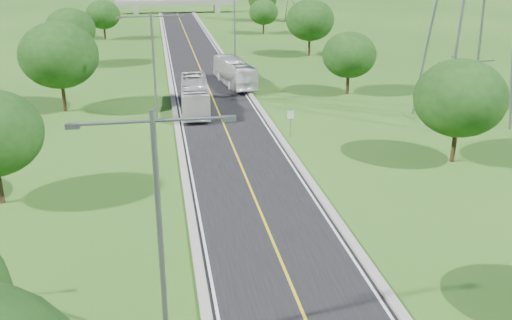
{
  "coord_description": "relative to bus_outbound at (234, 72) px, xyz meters",
  "views": [
    {
      "loc": [
        -5.73,
        -7.47,
        15.27
      ],
      "look_at": [
        -0.06,
        24.96,
        3.0
      ],
      "focal_mm": 40.0,
      "sensor_mm": 36.0,
      "label": 1
    }
  ],
  "objects": [
    {
      "name": "ground",
      "position": [
        -3.2,
        1.75,
        -1.56
      ],
      "size": [
        260.0,
        260.0,
        0.0
      ],
      "primitive_type": "plane",
      "color": "#264F16",
      "rests_on": "ground"
    },
    {
      "name": "road",
      "position": [
        -3.2,
        7.75,
        -1.53
      ],
      "size": [
        8.0,
        150.0,
        0.06
      ],
      "primitive_type": "cube",
      "color": "black",
      "rests_on": "ground"
    },
    {
      "name": "curb_left",
      "position": [
        -7.45,
        7.75,
        -1.45
      ],
      "size": [
        0.5,
        150.0,
        0.22
      ],
      "primitive_type": "cube",
      "color": "gray",
      "rests_on": "ground"
    },
    {
      "name": "curb_right",
      "position": [
        1.05,
        7.75,
        -1.45
      ],
      "size": [
        0.5,
        150.0,
        0.22
      ],
      "primitive_type": "cube",
      "color": "gray",
      "rests_on": "ground"
    },
    {
      "name": "speed_limit_sign",
      "position": [
        2.0,
        -20.27,
        0.04
      ],
      "size": [
        0.55,
        0.09,
        2.4
      ],
      "color": "slate",
      "rests_on": "ground"
    },
    {
      "name": "overpass",
      "position": [
        -3.2,
        81.75,
        0.86
      ],
      "size": [
        30.0,
        3.0,
        3.2
      ],
      "color": "gray",
      "rests_on": "ground"
    },
    {
      "name": "streetlight_near_left",
      "position": [
        -9.2,
        -46.25,
        4.39
      ],
      "size": [
        5.9,
        0.25,
        10.0
      ],
      "color": "slate",
      "rests_on": "ground"
    },
    {
      "name": "streetlight_mid_left",
      "position": [
        -9.2,
        -13.25,
        4.39
      ],
      "size": [
        5.9,
        0.25,
        10.0
      ],
      "color": "slate",
      "rests_on": "ground"
    },
    {
      "name": "streetlight_far_right",
      "position": [
        2.8,
        19.75,
        4.39
      ],
      "size": [
        5.9,
        0.25,
        10.0
      ],
      "color": "slate",
      "rests_on": "ground"
    },
    {
      "name": "tree_lc",
      "position": [
        -18.2,
        -8.25,
        4.02
      ],
      "size": [
        7.56,
        7.56,
        8.79
      ],
      "color": "black",
      "rests_on": "ground"
    },
    {
      "name": "tree_ld",
      "position": [
        -20.2,
        15.75,
        3.4
      ],
      "size": [
        6.72,
        6.72,
        7.82
      ],
      "color": "black",
      "rests_on": "ground"
    },
    {
      "name": "tree_le",
      "position": [
        -17.7,
        39.75,
        2.78
      ],
      "size": [
        5.88,
        5.88,
        6.84
      ],
      "color": "black",
      "rests_on": "ground"
    },
    {
      "name": "tree_rb",
      "position": [
        12.8,
        -28.25,
        3.4
      ],
      "size": [
        6.72,
        6.72,
        7.82
      ],
      "color": "black",
      "rests_on": "ground"
    },
    {
      "name": "tree_rc",
      "position": [
        11.8,
        -6.25,
        2.78
      ],
      "size": [
        5.88,
        5.88,
        6.84
      ],
      "color": "black",
      "rests_on": "ground"
    },
    {
      "name": "tree_rd",
      "position": [
        13.8,
        17.75,
        3.71
      ],
      "size": [
        7.14,
        7.14,
        8.3
      ],
      "color": "black",
      "rests_on": "ground"
    },
    {
      "name": "tree_re",
      "position": [
        11.3,
        41.75,
        2.47
      ],
      "size": [
        5.46,
        5.46,
        6.35
      ],
      "color": "black",
      "rests_on": "ground"
    },
    {
      "name": "tree_rf",
      "position": [
        14.8,
        61.75,
        3.09
      ],
      "size": [
        6.3,
        6.3,
        7.33
      ],
      "color": "black",
      "rests_on": "ground"
    },
    {
      "name": "bus_outbound",
      "position": [
        0.0,
        0.0,
        0.0
      ],
      "size": [
        3.94,
        10.98,
        2.99
      ],
      "primitive_type": "imported",
      "rotation": [
        0.0,
        0.0,
        3.28
      ],
      "color": "silver",
      "rests_on": "road"
    },
    {
      "name": "bus_inbound",
      "position": [
        -5.42,
        -10.32,
        0.04
      ],
      "size": [
        3.1,
        11.13,
        3.07
      ],
      "primitive_type": "imported",
      "rotation": [
        0.0,
        0.0,
        -0.05
      ],
      "color": "silver",
      "rests_on": "road"
    }
  ]
}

